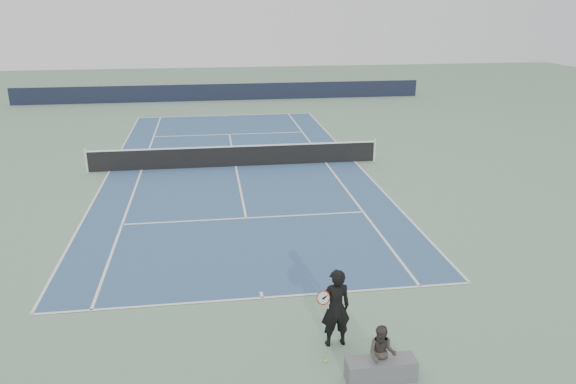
{
  "coord_description": "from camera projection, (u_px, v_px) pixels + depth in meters",
  "views": [
    {
      "loc": [
        -1.13,
        -24.23,
        7.03
      ],
      "look_at": [
        1.35,
        -7.03,
        1.1
      ],
      "focal_mm": 35.0,
      "sensor_mm": 36.0,
      "label": 1
    }
  ],
  "objects": [
    {
      "name": "tennis_player",
      "position": [
        336.0,
        308.0,
        11.84
      ],
      "size": [
        0.81,
        0.54,
        1.78
      ],
      "color": "black",
      "rests_on": "ground"
    },
    {
      "name": "spectator_bench",
      "position": [
        381.0,
        361.0,
        10.88
      ],
      "size": [
        1.43,
        0.97,
        1.17
      ],
      "color": "slate",
      "rests_on": "ground"
    },
    {
      "name": "tennis_net",
      "position": [
        235.0,
        156.0,
        24.96
      ],
      "size": [
        12.9,
        0.1,
        1.07
      ],
      "color": "silver",
      "rests_on": "ground"
    },
    {
      "name": "windscreen_far",
      "position": [
        222.0,
        92.0,
        41.68
      ],
      "size": [
        30.0,
        0.25,
        1.2
      ],
      "primitive_type": "cube",
      "color": "black",
      "rests_on": "ground"
    },
    {
      "name": "court_surface",
      "position": [
        236.0,
        166.0,
        25.12
      ],
      "size": [
        10.97,
        23.77,
        0.01
      ],
      "primitive_type": "cube",
      "color": "#34547C",
      "rests_on": "ground"
    },
    {
      "name": "ground",
      "position": [
        236.0,
        166.0,
        25.12
      ],
      "size": [
        80.0,
        80.0,
        0.0
      ],
      "primitive_type": "plane",
      "color": "gray"
    },
    {
      "name": "tennis_ball",
      "position": [
        325.0,
        361.0,
        11.5
      ],
      "size": [
        0.07,
        0.07,
        0.07
      ],
      "primitive_type": "sphere",
      "color": "#B6D92C",
      "rests_on": "ground"
    }
  ]
}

